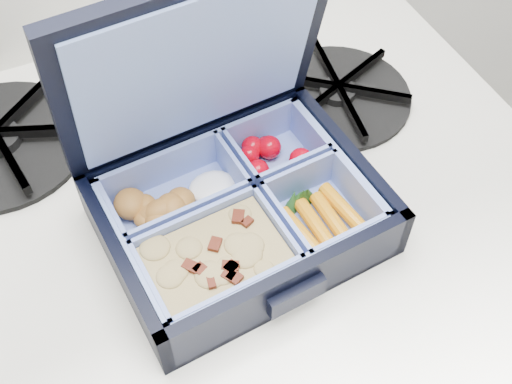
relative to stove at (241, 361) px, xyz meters
name	(u,v)px	position (x,y,z in m)	size (l,w,h in m)	color
stove	(241,361)	(0.00, 0.00, 0.00)	(0.63, 0.63, 0.94)	silver
bento_box	(240,213)	(-0.02, -0.07, 0.50)	(0.24, 0.19, 0.06)	black
burner_grate	(338,90)	(0.15, 0.05, 0.48)	(0.16, 0.16, 0.02)	black
fork	(247,102)	(0.05, 0.09, 0.47)	(0.02, 0.17, 0.01)	#B9B9B9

